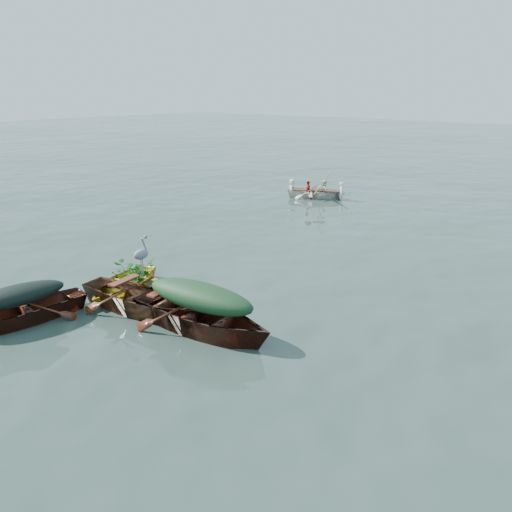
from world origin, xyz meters
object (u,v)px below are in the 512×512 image
at_px(heron, 142,260).
at_px(rowed_boat, 316,198).
at_px(dark_covered_boat, 20,323).
at_px(yellow_dinghy, 123,292).
at_px(open_wooden_boat, 145,314).
at_px(green_tarp_boat, 201,332).

bearing_deg(heron, rowed_boat, 82.85).
bearing_deg(dark_covered_boat, yellow_dinghy, 91.42).
distance_m(dark_covered_boat, heron, 2.83).
bearing_deg(dark_covered_boat, rowed_boat, 105.73).
height_order(open_wooden_boat, rowed_boat, open_wooden_boat).
bearing_deg(heron, open_wooden_boat, -57.84).
relative_size(yellow_dinghy, open_wooden_boat, 0.64).
height_order(dark_covered_boat, heron, heron).
height_order(dark_covered_boat, open_wooden_boat, open_wooden_boat).
bearing_deg(open_wooden_boat, green_tarp_boat, -92.33).
distance_m(green_tarp_boat, open_wooden_boat, 1.54).
bearing_deg(green_tarp_boat, rowed_boat, 16.91).
xyz_separation_m(yellow_dinghy, green_tarp_boat, (2.92, -0.24, 0.00)).
height_order(green_tarp_boat, rowed_boat, green_tarp_boat).
xyz_separation_m(green_tarp_boat, heron, (-2.42, 0.49, 0.84)).
height_order(dark_covered_boat, green_tarp_boat, green_tarp_boat).
height_order(green_tarp_boat, heron, heron).
height_order(dark_covered_boat, rowed_boat, dark_covered_boat).
xyz_separation_m(dark_covered_boat, heron, (0.74, 2.60, 0.84)).
xyz_separation_m(green_tarp_boat, open_wooden_boat, (-1.53, -0.18, 0.00)).
bearing_deg(open_wooden_boat, rowed_boat, 7.97).
distance_m(yellow_dinghy, green_tarp_boat, 2.93).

